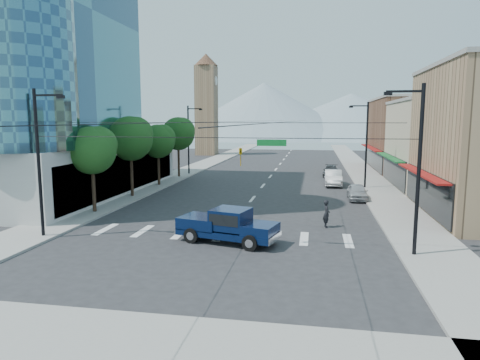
{
  "coord_description": "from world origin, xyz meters",
  "views": [
    {
      "loc": [
        5.49,
        -24.04,
        7.18
      ],
      "look_at": [
        0.4,
        5.13,
        3.0
      ],
      "focal_mm": 32.0,
      "sensor_mm": 36.0,
      "label": 1
    }
  ],
  "objects_px": {
    "parked_car_mid": "(333,178)",
    "pedestrian": "(326,214)",
    "parked_car_far": "(331,171)",
    "parked_car_near": "(357,192)",
    "pickup_truck": "(227,225)"
  },
  "relations": [
    {
      "from": "parked_car_near",
      "to": "parked_car_mid",
      "type": "distance_m",
      "value": 8.6
    },
    {
      "from": "parked_car_mid",
      "to": "parked_car_far",
      "type": "height_order",
      "value": "parked_car_mid"
    },
    {
      "from": "parked_car_near",
      "to": "parked_car_mid",
      "type": "bearing_deg",
      "value": 101.98
    },
    {
      "from": "pedestrian",
      "to": "parked_car_mid",
      "type": "relative_size",
      "value": 0.36
    },
    {
      "from": "pickup_truck",
      "to": "pedestrian",
      "type": "height_order",
      "value": "pickup_truck"
    },
    {
      "from": "pickup_truck",
      "to": "parked_car_near",
      "type": "bearing_deg",
      "value": 74.27
    },
    {
      "from": "parked_car_near",
      "to": "pickup_truck",
      "type": "bearing_deg",
      "value": -120.21
    },
    {
      "from": "pedestrian",
      "to": "parked_car_near",
      "type": "relative_size",
      "value": 0.45
    },
    {
      "from": "pedestrian",
      "to": "parked_car_far",
      "type": "relative_size",
      "value": 0.4
    },
    {
      "from": "parked_car_mid",
      "to": "parked_car_far",
      "type": "bearing_deg",
      "value": 90.23
    },
    {
      "from": "parked_car_near",
      "to": "parked_car_mid",
      "type": "xyz_separation_m",
      "value": [
        -1.8,
        8.4,
        0.13
      ]
    },
    {
      "from": "parked_car_far",
      "to": "parked_car_near",
      "type": "bearing_deg",
      "value": -79.46
    },
    {
      "from": "parked_car_mid",
      "to": "pedestrian",
      "type": "bearing_deg",
      "value": -93.41
    },
    {
      "from": "parked_car_near",
      "to": "parked_car_far",
      "type": "xyz_separation_m",
      "value": [
        -1.8,
        16.1,
        -0.04
      ]
    },
    {
      "from": "pickup_truck",
      "to": "pedestrian",
      "type": "xyz_separation_m",
      "value": [
        5.86,
        4.61,
        -0.12
      ]
    }
  ]
}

